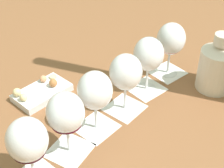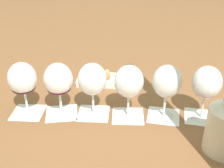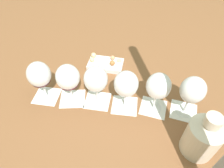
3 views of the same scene
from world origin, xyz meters
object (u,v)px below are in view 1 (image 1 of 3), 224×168
Objects in this scene: snack_dish at (41,92)px; wine_glass_1 at (149,56)px; wine_glass_2 at (126,74)px; wine_glass_0 at (171,41)px; ceramic_vase at (217,66)px; wine_glass_3 at (95,93)px; wine_glass_5 at (28,142)px; wine_glass_4 at (66,115)px.

wine_glass_1 is at bearing 91.87° from snack_dish.
wine_glass_2 is 0.30m from snack_dish.
wine_glass_0 is 0.17m from ceramic_vase.
ceramic_vase reaches higher than wine_glass_3.
wine_glass_5 is at bearing -43.96° from wine_glass_1.
snack_dish is (0.01, -0.35, -0.11)m from wine_glass_1.
ceramic_vase is at bearing 112.81° from wine_glass_3.
wine_glass_4 is 0.96× the size of ceramic_vase.
wine_glass_1 is 1.00× the size of wine_glass_3.
ceramic_vase is (-0.25, 0.48, -0.04)m from wine_glass_4.
wine_glass_1 is at bearing 135.00° from wine_glass_3.
ceramic_vase is 0.58m from snack_dish.
wine_glass_0 is 1.00× the size of wine_glass_5.
wine_glass_5 is (0.09, -0.08, 0.00)m from wine_glass_4.
wine_glass_0 and wine_glass_3 have the same top height.
wine_glass_0 is 0.38m from wine_glass_3.
wine_glass_5 is (0.25, -0.25, 0.00)m from wine_glass_2.
wine_glass_0 is 1.00× the size of wine_glass_3.
wine_glass_1 and wine_glass_2 have the same top height.
wine_glass_5 is (0.44, -0.43, 0.00)m from wine_glass_0.
snack_dish is (-0.16, -0.17, -0.11)m from wine_glass_3.
wine_glass_5 is 0.96× the size of ceramic_vase.
wine_glass_5 is 0.66m from ceramic_vase.
wine_glass_2 is 0.36m from wine_glass_5.
ceramic_vase is at bearing 117.96° from wine_glass_4.
wine_glass_1 is 0.23m from ceramic_vase.
wine_glass_0 and wine_glass_2 have the same top height.
wine_glass_3 is at bearing -45.00° from wine_glass_1.
wine_glass_4 is (0.26, -0.25, 0.00)m from wine_glass_1.
wine_glass_4 is 1.00× the size of wine_glass_5.
wine_glass_3 is at bearing -48.76° from wine_glass_2.
wine_glass_2 and wine_glass_4 have the same top height.
wine_glass_3 is (0.27, -0.27, 0.00)m from wine_glass_0.
wine_glass_5 reaches higher than snack_dish.
wine_glass_5 is at bearing 2.29° from snack_dish.
wine_glass_2 is 1.00× the size of wine_glass_3.
ceramic_vase reaches higher than wine_glass_0.
wine_glass_5 is at bearing -44.21° from wine_glass_0.
wine_glass_2 is at bearing 72.74° from snack_dish.
ceramic_vase is (-0.17, 0.40, -0.04)m from wine_glass_3.
wine_glass_1 is 0.96× the size of ceramic_vase.
wine_glass_2 is at bearing -43.25° from wine_glass_0.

